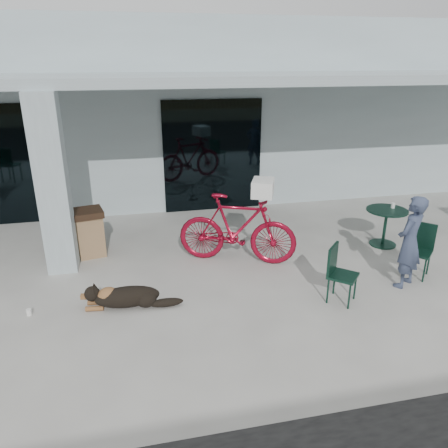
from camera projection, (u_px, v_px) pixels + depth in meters
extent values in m
plane|color=#B5B3AB|center=(156.00, 329.00, 6.20)|extent=(80.00, 80.00, 0.00)
cube|color=#AEC0C5|center=(131.00, 105.00, 13.14)|extent=(22.00, 7.00, 4.50)
cube|color=black|center=(213.00, 156.00, 10.62)|extent=(2.40, 0.06, 2.70)
cube|color=#AEC0C5|center=(53.00, 186.00, 7.44)|extent=(0.50, 0.50, 3.12)
cube|color=#AEC0C5|center=(133.00, 80.00, 8.33)|extent=(22.00, 2.80, 0.18)
imported|color=maroon|center=(237.00, 229.00, 8.03)|extent=(2.26, 1.42, 1.32)
cube|color=white|center=(263.00, 188.00, 7.66)|extent=(0.53, 0.60, 0.29)
cylinder|color=white|center=(29.00, 312.00, 6.53)|extent=(0.10, 0.10, 0.10)
imported|color=#38425E|center=(409.00, 242.00, 7.12)|extent=(0.69, 0.63, 1.58)
cylinder|color=white|center=(393.00, 205.00, 8.79)|extent=(0.09, 0.09, 0.11)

